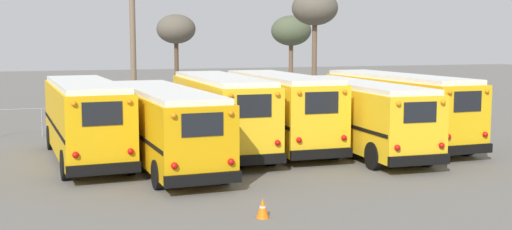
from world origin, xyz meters
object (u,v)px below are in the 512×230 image
(school_bus_0, at_px, (85,118))
(school_bus_5, at_px, (397,106))
(bare_tree_1, at_px, (176,30))
(traffic_cone, at_px, (263,208))
(school_bus_1, at_px, (164,123))
(school_bus_4, at_px, (355,113))
(school_bus_2, at_px, (221,111))
(bare_tree_0, at_px, (315,10))
(bare_tree_2, at_px, (291,32))
(utility_pole, at_px, (133,43))
(school_bus_3, at_px, (279,108))

(school_bus_0, height_order, school_bus_5, school_bus_5)
(bare_tree_1, height_order, traffic_cone, bare_tree_1)
(school_bus_1, distance_m, school_bus_5, 11.32)
(school_bus_4, distance_m, traffic_cone, 11.44)
(school_bus_2, xyz_separation_m, bare_tree_0, (10.71, 14.11, 5.06))
(school_bus_0, distance_m, school_bus_1, 3.30)
(bare_tree_2, height_order, traffic_cone, bare_tree_2)
(traffic_cone, bearing_deg, school_bus_0, 110.94)
(school_bus_5, xyz_separation_m, utility_pole, (-10.38, 11.80, 2.89))
(bare_tree_2, bearing_deg, bare_tree_1, -169.75)
(utility_pole, bearing_deg, traffic_cone, -89.43)
(school_bus_4, height_order, bare_tree_1, bare_tree_1)
(school_bus_5, distance_m, bare_tree_1, 19.56)
(school_bus_5, bearing_deg, utility_pole, 131.31)
(utility_pole, xyz_separation_m, bare_tree_2, (13.15, 7.95, 0.80))
(school_bus_1, relative_size, school_bus_4, 1.02)
(utility_pole, xyz_separation_m, bare_tree_0, (12.68, 2.58, 2.20))
(school_bus_0, bearing_deg, bare_tree_0, 40.96)
(school_bus_2, bearing_deg, school_bus_4, -14.99)
(school_bus_1, bearing_deg, school_bus_2, 32.70)
(school_bus_3, xyz_separation_m, utility_pole, (-4.77, 11.21, 2.86))
(bare_tree_0, xyz_separation_m, traffic_cone, (-12.46, -24.26, -6.57))
(school_bus_4, bearing_deg, school_bus_3, 146.98)
(school_bus_5, height_order, bare_tree_2, bare_tree_2)
(school_bus_3, relative_size, utility_pole, 1.05)
(school_bus_1, distance_m, bare_tree_2, 25.76)
(bare_tree_0, bearing_deg, school_bus_2, -127.21)
(school_bus_0, bearing_deg, bare_tree_1, 67.12)
(school_bus_5, height_order, bare_tree_1, bare_tree_1)
(traffic_cone, bearing_deg, school_bus_5, 44.19)
(traffic_cone, bearing_deg, school_bus_2, 80.24)
(school_bus_0, relative_size, school_bus_5, 0.93)
(bare_tree_0, xyz_separation_m, bare_tree_2, (0.48, 5.37, -1.40))
(school_bus_0, bearing_deg, bare_tree_2, 49.32)
(bare_tree_1, bearing_deg, school_bus_5, -70.29)
(school_bus_3, distance_m, bare_tree_1, 17.89)
(school_bus_4, relative_size, school_bus_5, 1.04)
(utility_pole, height_order, bare_tree_2, utility_pole)
(school_bus_2, xyz_separation_m, utility_pole, (-1.96, 11.53, 2.85))
(utility_pole, distance_m, bare_tree_0, 13.12)
(bare_tree_1, bearing_deg, school_bus_4, -79.23)
(bare_tree_0, distance_m, bare_tree_1, 9.63)
(bare_tree_2, bearing_deg, school_bus_5, -98.00)
(school_bus_0, bearing_deg, school_bus_5, -0.88)
(bare_tree_1, height_order, bare_tree_2, bare_tree_2)
(school_bus_0, height_order, school_bus_4, school_bus_0)
(school_bus_1, bearing_deg, bare_tree_2, 56.67)
(school_bus_1, relative_size, bare_tree_1, 1.67)
(school_bus_0, distance_m, bare_tree_0, 22.21)
(school_bus_2, xyz_separation_m, bare_tree_2, (11.19, 19.48, 3.65))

